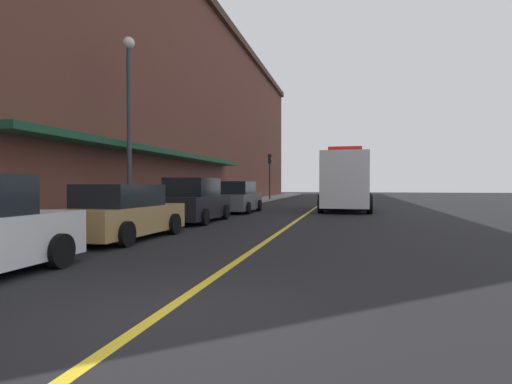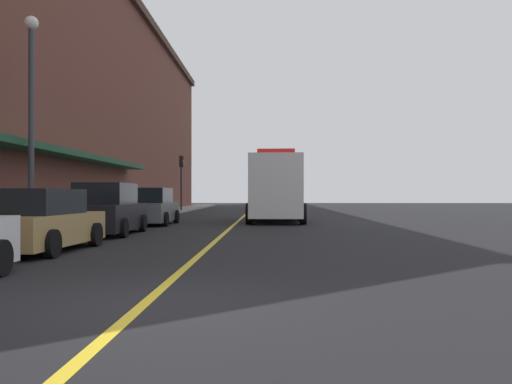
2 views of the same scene
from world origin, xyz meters
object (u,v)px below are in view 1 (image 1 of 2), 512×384
object	(u,v)px
parked_car_1	(123,213)
parked_car_3	(237,198)
parked_car_2	(194,202)
street_lamp_left	(129,109)
parking_meter_2	(207,193)
box_truck	(347,182)
parking_meter_1	(193,194)
traffic_light_near	(270,168)
parking_meter_0	(196,194)

from	to	relation	value
parked_car_1	parked_car_3	world-z (taller)	parked_car_3
parked_car_2	street_lamp_left	xyz separation A→B (m)	(-1.92, -1.79, 3.56)
parked_car_1	parked_car_2	xyz separation A→B (m)	(-0.02, 5.65, 0.11)
parking_meter_2	street_lamp_left	distance (m)	7.93
parking_meter_2	parked_car_1	bearing A→B (deg)	-83.05
parked_car_1	parked_car_2	bearing A→B (deg)	2.13
parked_car_3	parking_meter_2	size ratio (longest dim) A/B	3.36
box_truck	parking_meter_1	world-z (taller)	box_truck
parked_car_3	parking_meter_2	xyz separation A→B (m)	(-1.50, -0.75, 0.26)
parked_car_2	parked_car_3	bearing A→B (deg)	-2.70
parking_meter_2	traffic_light_near	world-z (taller)	traffic_light_near
parking_meter_1	parking_meter_2	distance (m)	2.06
parked_car_2	traffic_light_near	bearing A→B (deg)	2.01
parking_meter_0	parked_car_3	bearing A→B (deg)	58.52
parking_meter_0	traffic_light_near	xyz separation A→B (m)	(0.06, 20.03, 2.10)
parked_car_2	street_lamp_left	distance (m)	4.42
parked_car_1	parking_meter_1	distance (m)	9.06
parking_meter_1	street_lamp_left	world-z (taller)	street_lamp_left
parked_car_2	parking_meter_2	bearing A→B (deg)	12.77
parking_meter_1	parked_car_2	bearing A→B (deg)	-68.27
parked_car_3	parking_meter_0	bearing A→B (deg)	148.69
parked_car_1	parking_meter_0	size ratio (longest dim) A/B	3.35
traffic_light_near	parked_car_2	bearing A→B (deg)	-86.96
parked_car_2	street_lamp_left	bearing A→B (deg)	132.02
parking_meter_0	street_lamp_left	distance (m)	6.44
parked_car_1	street_lamp_left	bearing A→B (deg)	28.63
parked_car_2	traffic_light_near	distance (m)	23.86
parked_car_1	box_truck	world-z (taller)	box_truck
box_truck	parking_meter_1	xyz separation A→B (m)	(-7.38, -5.97, -0.62)
parked_car_2	parking_meter_0	world-z (taller)	parked_car_2
street_lamp_left	parked_car_2	bearing A→B (deg)	43.04
parked_car_2	box_truck	distance (m)	11.12
parked_car_1	parking_meter_2	bearing A→B (deg)	8.83
parked_car_1	street_lamp_left	distance (m)	5.67
box_truck	parking_meter_2	xyz separation A→B (m)	(-7.38, -3.91, -0.62)
parking_meter_1	parked_car_1	bearing A→B (deg)	-81.47
parked_car_3	parking_meter_2	world-z (taller)	parked_car_3
traffic_light_near	box_truck	bearing A→B (deg)	-63.11
box_truck	parked_car_1	bearing A→B (deg)	-20.43
street_lamp_left	traffic_light_near	world-z (taller)	street_lamp_left
parked_car_1	traffic_light_near	bearing A→B (deg)	4.38
parking_meter_0	traffic_light_near	bearing A→B (deg)	89.82
box_truck	parking_meter_0	world-z (taller)	box_truck
parked_car_1	parking_meter_0	xyz separation A→B (m)	(-1.34, 9.33, 0.33)
parking_meter_0	parked_car_2	bearing A→B (deg)	-70.28
parking_meter_1	parking_meter_2	size ratio (longest dim) A/B	1.00
parked_car_2	parked_car_3	distance (m)	6.13
street_lamp_left	traffic_light_near	bearing A→B (deg)	88.51
parked_car_3	street_lamp_left	distance (m)	8.95
parked_car_2	traffic_light_near	size ratio (longest dim) A/B	1.10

